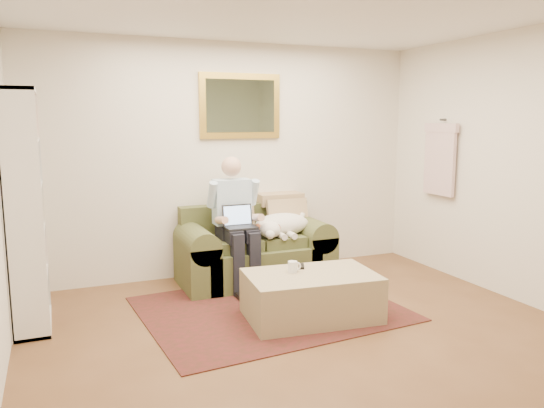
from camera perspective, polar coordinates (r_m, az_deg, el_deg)
room_shell at (r=4.05m, az=5.02°, el=2.66°), size 4.51×5.00×2.61m
rug at (r=5.04m, az=-0.25°, el=-11.19°), size 2.41×2.00×0.01m
sofa at (r=5.82m, az=-1.92°, el=-5.57°), size 1.63×0.83×0.98m
seated_man at (r=5.51m, az=-3.77°, el=-2.11°), size 0.54×0.77×1.37m
laptop at (r=5.45m, az=-3.56°, el=-1.88°), size 0.32×0.25×0.23m
sleeping_dog at (r=5.77m, az=1.07°, el=-2.20°), size 0.67×0.42×0.25m
ottoman at (r=4.77m, az=4.21°, el=-9.85°), size 1.19×0.82×0.41m
coffee_mug at (r=4.73m, az=2.22°, el=-6.77°), size 0.08×0.08×0.10m
tv_remote at (r=4.90m, az=3.17°, el=-6.70°), size 0.11×0.16×0.02m
bookshelf at (r=4.88m, az=-24.99°, el=-0.63°), size 0.28×0.80×2.00m
wall_mirror at (r=6.03m, az=-3.42°, el=10.48°), size 0.94×0.04×0.72m
hanging_shirt at (r=6.31m, az=17.61°, el=5.01°), size 0.06×0.52×0.90m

